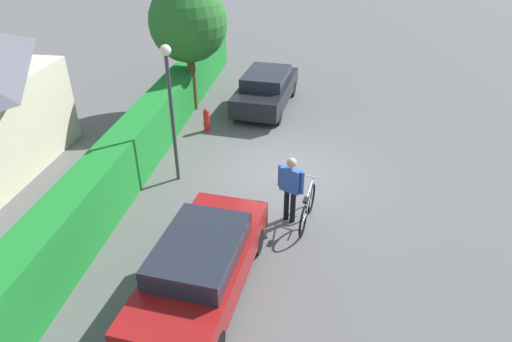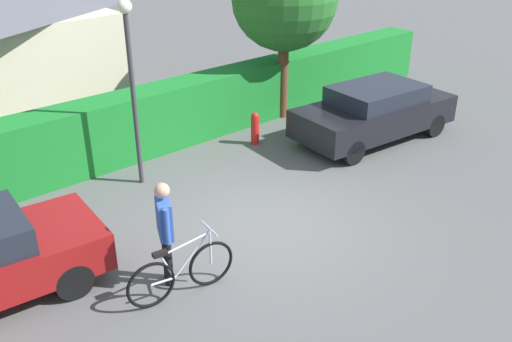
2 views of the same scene
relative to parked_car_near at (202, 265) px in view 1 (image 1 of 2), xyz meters
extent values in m
plane|color=#575757|center=(4.96, -1.29, -0.71)|extent=(60.00, 60.00, 0.00)
cube|color=#1A7829|center=(4.96, 3.07, 0.04)|extent=(20.06, 0.90, 1.51)
cube|color=maroon|center=(0.01, 0.00, -0.11)|extent=(4.35, 2.08, 0.62)
cube|color=#1E232D|center=(-0.04, 0.00, 0.42)|extent=(2.31, 1.67, 0.43)
cylinder|color=black|center=(1.51, 0.59, -0.42)|extent=(0.61, 0.24, 0.59)
cylinder|color=black|center=(1.36, -0.88, -0.42)|extent=(0.61, 0.24, 0.59)
cylinder|color=black|center=(-1.33, 0.88, -0.42)|extent=(0.61, 0.24, 0.59)
cube|color=black|center=(9.69, 0.00, -0.08)|extent=(4.32, 2.13, 0.68)
cube|color=#1E232D|center=(9.73, -0.01, 0.46)|extent=(2.35, 1.72, 0.41)
cylinder|color=black|center=(11.18, 0.62, -0.42)|extent=(0.60, 0.24, 0.58)
cylinder|color=black|center=(11.02, -0.91, -0.42)|extent=(0.60, 0.24, 0.58)
cylinder|color=black|center=(8.36, 0.91, -0.42)|extent=(0.60, 0.24, 0.58)
cylinder|color=black|center=(8.20, -0.62, -0.42)|extent=(0.60, 0.24, 0.58)
torus|color=black|center=(3.10, -2.00, -0.33)|extent=(0.76, 0.17, 0.77)
torus|color=black|center=(2.11, -1.85, -0.33)|extent=(0.76, 0.17, 0.77)
cylinder|color=silver|center=(2.80, -1.96, -0.04)|extent=(0.64, 0.13, 0.65)
cylinder|color=silver|center=(2.39, -1.89, -0.11)|extent=(0.24, 0.07, 0.49)
cylinder|color=silver|center=(2.67, -1.94, 0.17)|extent=(0.77, 0.15, 0.16)
cylinder|color=silver|center=(2.30, -1.88, -0.34)|extent=(0.38, 0.09, 0.06)
cylinder|color=silver|center=(3.10, -2.00, -0.03)|extent=(0.04, 0.04, 0.60)
cube|color=black|center=(2.29, -1.88, 0.16)|extent=(0.23, 0.13, 0.06)
cylinder|color=silver|center=(3.10, -2.00, 0.30)|extent=(0.10, 0.50, 0.03)
cylinder|color=black|center=(2.68, -1.41, -0.28)|extent=(0.13, 0.13, 0.86)
cylinder|color=black|center=(2.60, -1.58, -0.28)|extent=(0.13, 0.13, 0.86)
cube|color=#3359B2|center=(2.64, -1.50, 0.46)|extent=(0.40, 0.54, 0.61)
sphere|color=tan|center=(2.64, -1.50, 0.91)|extent=(0.23, 0.23, 0.23)
cylinder|color=#3359B2|center=(2.77, -1.22, 0.47)|extent=(0.09, 0.09, 0.58)
cylinder|color=#3359B2|center=(2.51, -1.77, 0.47)|extent=(0.09, 0.09, 0.58)
cylinder|color=#38383D|center=(4.12, 1.78, 1.06)|extent=(0.10, 0.10, 3.54)
sphere|color=#F2EDCC|center=(4.12, 1.78, 2.95)|extent=(0.28, 0.28, 0.28)
cylinder|color=brown|center=(9.14, 2.67, 0.48)|extent=(0.29, 0.29, 2.38)
sphere|color=#266725|center=(9.14, 2.67, 2.49)|extent=(2.73, 2.73, 2.73)
cylinder|color=red|center=(7.30, 1.73, -0.36)|extent=(0.20, 0.20, 0.70)
sphere|color=red|center=(7.30, 1.73, 0.01)|extent=(0.18, 0.18, 0.18)
camera|label=1|loc=(-6.36, -2.02, 6.02)|focal=31.71mm
camera|label=2|loc=(-1.18, -7.89, 4.83)|focal=39.74mm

